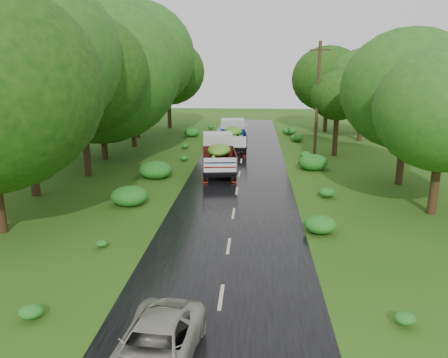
# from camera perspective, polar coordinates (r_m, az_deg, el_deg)

# --- Properties ---
(ground) EXTENTS (120.00, 120.00, 0.00)m
(ground) POSITION_cam_1_polar(r_m,az_deg,el_deg) (14.32, -0.39, -15.22)
(ground) COLOR #214D10
(ground) RESTS_ON ground
(road) EXTENTS (6.50, 80.00, 0.02)m
(road) POSITION_cam_1_polar(r_m,az_deg,el_deg) (18.80, 0.79, -7.55)
(road) COLOR black
(road) RESTS_ON ground
(road_lines) EXTENTS (0.12, 69.60, 0.00)m
(road_lines) POSITION_cam_1_polar(r_m,az_deg,el_deg) (19.72, 0.96, -6.41)
(road_lines) COLOR #BFB78C
(road_lines) RESTS_ON road
(truck_near) EXTENTS (2.71, 6.04, 2.46)m
(truck_near) POSITION_cam_1_polar(r_m,az_deg,el_deg) (29.17, -0.73, 3.42)
(truck_near) COLOR black
(truck_near) RESTS_ON ground
(truck_far) EXTENTS (2.45, 5.96, 2.45)m
(truck_far) POSITION_cam_1_polar(r_m,az_deg,el_deg) (36.99, 1.18, 5.85)
(truck_far) COLOR black
(truck_far) RESTS_ON ground
(car) EXTENTS (2.20, 4.19, 1.12)m
(car) POSITION_cam_1_polar(r_m,az_deg,el_deg) (11.33, -9.05, -20.95)
(car) COLOR #A29F90
(car) RESTS_ON road
(utility_pole) EXTENTS (1.45, 0.75, 8.82)m
(utility_pole) POSITION_cam_1_polar(r_m,az_deg,el_deg) (34.76, 12.10, 10.19)
(utility_pole) COLOR #382616
(utility_pole) RESTS_ON ground
(trees_left) EXTENTS (6.79, 36.34, 10.03)m
(trees_left) POSITION_cam_1_polar(r_m,az_deg,el_deg) (34.27, -15.59, 13.72)
(trees_left) COLOR black
(trees_left) RESTS_ON ground
(trees_right) EXTENTS (6.86, 30.54, 7.49)m
(trees_right) POSITION_cam_1_polar(r_m,az_deg,el_deg) (35.79, 18.17, 11.29)
(trees_right) COLOR black
(trees_right) RESTS_ON ground
(shrubs) EXTENTS (11.90, 44.00, 0.70)m
(shrubs) POSITION_cam_1_polar(r_m,az_deg,el_deg) (27.24, 1.87, 0.34)
(shrubs) COLOR #145818
(shrubs) RESTS_ON ground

